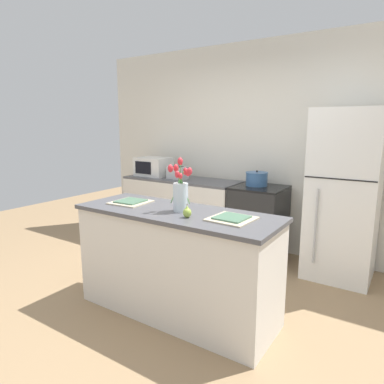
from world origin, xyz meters
TOP-DOWN VIEW (x-y plane):
  - ground_plane at (0.00, 0.00)m, footprint 10.00×10.00m
  - back_wall at (0.00, 2.00)m, footprint 5.20×0.08m
  - kitchen_island at (0.00, 0.00)m, footprint 1.80×0.66m
  - back_counter at (-1.06, 1.60)m, footprint 1.68×0.60m
  - stove_range at (0.10, 1.60)m, footprint 0.60×0.61m
  - refrigerator at (1.05, 1.60)m, footprint 0.68×0.67m
  - flower_vase at (0.04, 0.01)m, footprint 0.19×0.17m
  - pear_figurine at (0.20, -0.13)m, footprint 0.07×0.07m
  - plate_setting_left at (-0.52, 0.01)m, footprint 0.34×0.34m
  - plate_setting_right at (0.52, 0.01)m, footprint 0.34×0.34m
  - toaster at (-1.10, 1.55)m, footprint 0.28×0.18m
  - cooking_pot at (0.04, 1.65)m, footprint 0.27×0.27m
  - microwave at (-1.57, 1.60)m, footprint 0.48×0.37m

SIDE VIEW (x-z plane):
  - ground_plane at x=0.00m, z-range 0.00..0.00m
  - stove_range at x=0.10m, z-range 0.00..0.91m
  - back_counter at x=-1.06m, z-range 0.00..0.91m
  - kitchen_island at x=0.00m, z-range 0.00..0.94m
  - refrigerator at x=1.05m, z-range 0.00..1.82m
  - plate_setting_left at x=-0.52m, z-range 0.93..0.96m
  - plate_setting_right at x=0.52m, z-range 0.93..0.96m
  - pear_figurine at x=0.20m, z-range 0.92..1.03m
  - cooking_pot at x=0.04m, z-range 0.90..1.09m
  - toaster at x=-1.10m, z-range 0.91..1.08m
  - microwave at x=-1.57m, z-range 0.91..1.18m
  - flower_vase at x=0.04m, z-range 0.88..1.32m
  - back_wall at x=0.00m, z-range 0.00..2.70m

